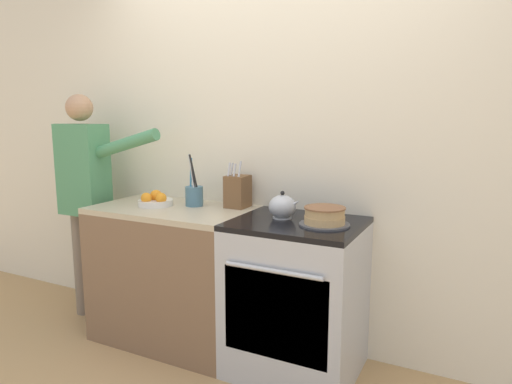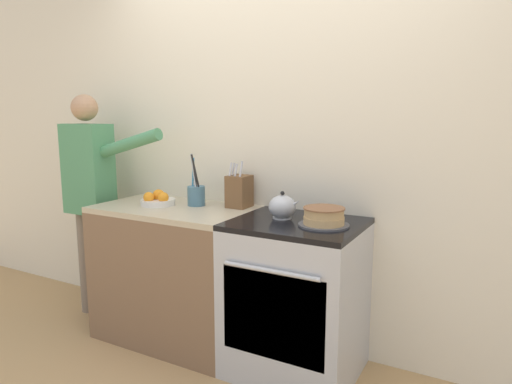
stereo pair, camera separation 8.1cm
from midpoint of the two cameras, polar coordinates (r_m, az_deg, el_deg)
The scene contains 10 objects.
ground_plane at distance 2.74m, azimuth -3.93°, elevation -22.81°, with size 16.00×16.00×0.00m, color tan.
wall_back at distance 2.87m, azimuth 2.18°, elevation 6.22°, with size 8.00×0.04×2.60m.
counter_cabinet at distance 3.09m, azimuth -10.95°, elevation -9.97°, with size 1.01×0.60×0.89m.
stove_range at distance 2.67m, azimuth 4.11°, elevation -12.97°, with size 0.71×0.63×0.89m.
layer_cake at distance 2.45m, azimuth 7.64°, elevation -3.08°, with size 0.27×0.27×0.10m.
tea_kettle at distance 2.59m, azimuth 2.45°, elevation -1.87°, with size 0.19×0.16×0.16m.
knife_block at distance 2.89m, azimuth -3.12°, elevation 0.11°, with size 0.13×0.15×0.30m.
utensil_crock at distance 2.97m, azimuth -8.52°, elevation -0.33°, with size 0.11×0.11×0.34m.
fruit_bowl at distance 3.03m, azimuth -13.24°, elevation -1.05°, with size 0.22×0.22×0.10m.
person_baker at distance 3.47m, azimuth -21.19°, elevation 0.53°, with size 0.92×0.20×1.61m.
Camera 1 is at (1.16, -2.00, 1.47)m, focal length 32.00 mm.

